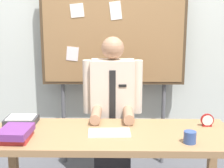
{
  "coord_description": "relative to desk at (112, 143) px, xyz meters",
  "views": [
    {
      "loc": [
        0.04,
        -2.32,
        1.61
      ],
      "look_at": [
        0.0,
        0.17,
        1.09
      ],
      "focal_mm": 50.69,
      "sensor_mm": 36.0,
      "label": 1
    }
  ],
  "objects": [
    {
      "name": "paper_tray",
      "position": [
        -0.76,
        0.21,
        0.12
      ],
      "size": [
        0.26,
        0.2,
        0.06
      ],
      "color": "#333338",
      "rests_on": "desk"
    },
    {
      "name": "book_stack",
      "position": [
        -0.69,
        -0.16,
        0.14
      ],
      "size": [
        0.22,
        0.28,
        0.09
      ],
      "color": "#B22D2D",
      "rests_on": "desk"
    },
    {
      "name": "person",
      "position": [
        0.0,
        0.54,
        0.02
      ],
      "size": [
        0.55,
        0.56,
        1.45
      ],
      "color": "#2D2D33",
      "rests_on": "ground_plane"
    },
    {
      "name": "desk",
      "position": [
        0.0,
        0.0,
        0.0
      ],
      "size": [
        1.89,
        0.69,
        0.74
      ],
      "color": "#9E754C",
      "rests_on": "ground_plane"
    },
    {
      "name": "desk_clock",
      "position": [
        0.78,
        0.16,
        0.14
      ],
      "size": [
        0.11,
        0.04,
        0.11
      ],
      "color": "maroon",
      "rests_on": "desk"
    },
    {
      "name": "open_notebook",
      "position": [
        -0.02,
        -0.02,
        0.09
      ],
      "size": [
        0.33,
        0.2,
        0.01
      ],
      "primitive_type": "cube",
      "rotation": [
        0.0,
        0.0,
        0.05
      ],
      "color": "silver",
      "rests_on": "desk"
    },
    {
      "name": "coffee_mug",
      "position": [
        0.56,
        -0.2,
        0.13
      ],
      "size": [
        0.09,
        0.09,
        0.09
      ],
      "primitive_type": "cylinder",
      "color": "#334C8C",
      "rests_on": "desk"
    },
    {
      "name": "back_wall",
      "position": [
        0.0,
        1.2,
        0.7
      ],
      "size": [
        6.4,
        0.08,
        2.7
      ],
      "primitive_type": "cube",
      "color": "silver",
      "rests_on": "ground_plane"
    },
    {
      "name": "bulletin_board",
      "position": [
        -0.0,
        1.0,
        0.79
      ],
      "size": [
        1.51,
        0.09,
        2.02
      ],
      "color": "#4C3823",
      "rests_on": "ground_plane"
    }
  ]
}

